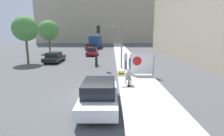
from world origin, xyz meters
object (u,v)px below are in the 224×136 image
object	(u,v)px
parked_car_curbside	(100,94)
seated_protester	(129,77)
protest_banner	(142,64)
car_on_road_nearest	(55,57)
city_bus_on_road	(96,41)
motorcycle_on_road	(97,62)
street_tree_midblock	(49,30)
traffic_light_pole	(112,37)
street_tree_near_curb	(26,29)
jogger_on_sidewalk	(131,65)
car_on_road_distant	(90,47)
pedestrian_behind	(126,60)
car_on_road_midblock	(93,51)

from	to	relation	value
parked_car_curbside	seated_protester	bearing A→B (deg)	62.63
protest_banner	car_on_road_nearest	distance (m)	13.33
city_bus_on_road	motorcycle_on_road	world-z (taller)	city_bus_on_road
street_tree_midblock	traffic_light_pole	bearing A→B (deg)	-51.67
street_tree_near_curb	traffic_light_pole	bearing A→B (deg)	-19.60
seated_protester	street_tree_midblock	world-z (taller)	street_tree_midblock
jogger_on_sidewalk	car_on_road_distant	xyz separation A→B (m)	(-6.93, 25.63, -0.25)
jogger_on_sidewalk	pedestrian_behind	size ratio (longest dim) A/B	0.96
car_on_road_nearest	motorcycle_on_road	distance (m)	6.54
jogger_on_sidewalk	car_on_road_distant	bearing A→B (deg)	-101.22
pedestrian_behind	street_tree_near_curb	distance (m)	13.92
city_bus_on_road	street_tree_midblock	size ratio (longest dim) A/B	1.89
city_bus_on_road	seated_protester	bearing A→B (deg)	-81.22
street_tree_near_curb	street_tree_midblock	bearing A→B (deg)	95.49
street_tree_midblock	seated_protester	bearing A→B (deg)	-58.87
seated_protester	street_tree_near_curb	bearing A→B (deg)	140.06
jogger_on_sidewalk	car_on_road_midblock	distance (m)	15.97
city_bus_on_road	car_on_road_midblock	bearing A→B (deg)	-86.97
car_on_road_nearest	street_tree_near_curb	xyz separation A→B (m)	(-3.36, -0.51, 3.75)
jogger_on_sidewalk	city_bus_on_road	xyz separation A→B (m)	(-6.15, 32.79, 0.85)
protest_banner	seated_protester	bearing A→B (deg)	-115.97
parked_car_curbside	car_on_road_midblock	size ratio (longest dim) A/B	0.99
car_on_road_midblock	city_bus_on_road	world-z (taller)	city_bus_on_road
protest_banner	parked_car_curbside	size ratio (longest dim) A/B	0.48
pedestrian_behind	car_on_road_nearest	xyz separation A→B (m)	(-9.30, 5.20, -0.35)
car_on_road_nearest	city_bus_on_road	distance (m)	25.36
protest_banner	car_on_road_distant	xyz separation A→B (m)	(-7.90, 26.15, -0.44)
street_tree_midblock	city_bus_on_road	bearing A→B (deg)	60.78
pedestrian_behind	car_on_road_nearest	bearing A→B (deg)	129.47
protest_banner	street_tree_near_curb	size ratio (longest dim) A/B	0.35
seated_protester	street_tree_midblock	size ratio (longest dim) A/B	0.19
seated_protester	car_on_road_midblock	world-z (taller)	car_on_road_midblock
car_on_road_midblock	car_on_road_distant	xyz separation A→B (m)	(-1.72, 10.54, 0.05)
seated_protester	jogger_on_sidewalk	bearing A→B (deg)	82.64
car_on_road_midblock	street_tree_midblock	xyz separation A→B (m)	(-8.80, 3.64, 3.71)
car_on_road_distant	street_tree_midblock	world-z (taller)	street_tree_midblock
protest_banner	car_on_road_midblock	distance (m)	16.79
motorcycle_on_road	street_tree_midblock	size ratio (longest dim) A/B	0.33
street_tree_near_curb	pedestrian_behind	bearing A→B (deg)	-20.30
parked_car_curbside	street_tree_midblock	size ratio (longest dim) A/B	0.70
parked_car_curbside	car_on_road_distant	size ratio (longest dim) A/B	1.07
parked_car_curbside	car_on_road_distant	distance (m)	33.09
protest_banner	traffic_light_pole	bearing A→B (deg)	125.92
parked_car_curbside	car_on_road_distant	bearing A→B (deg)	97.92
jogger_on_sidewalk	traffic_light_pole	size ratio (longest dim) A/B	0.34
street_tree_near_curb	street_tree_midblock	size ratio (longest dim) A/B	0.95
city_bus_on_road	protest_banner	bearing A→B (deg)	-77.94
car_on_road_nearest	motorcycle_on_road	xyz separation A→B (m)	(5.94, -2.74, -0.16)
seated_protester	car_on_road_nearest	world-z (taller)	car_on_road_nearest
parked_car_curbside	street_tree_near_curb	world-z (taller)	street_tree_near_curb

